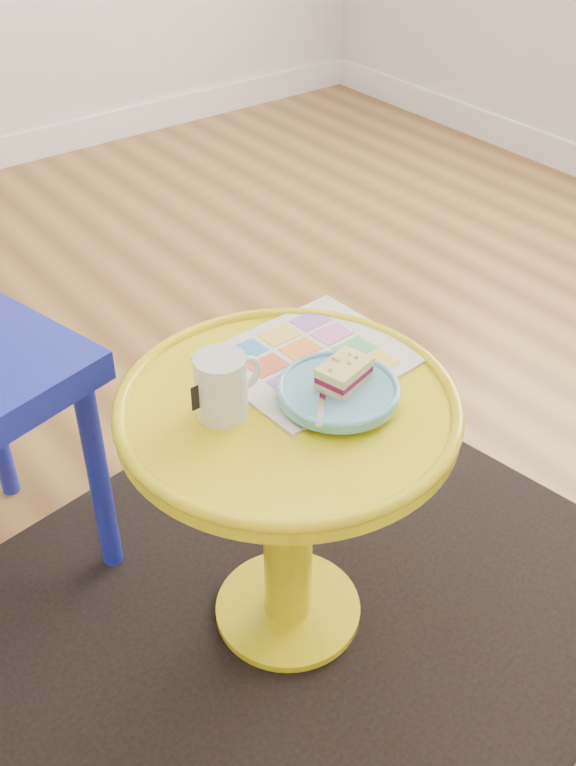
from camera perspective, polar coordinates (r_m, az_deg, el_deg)
floor at (r=2.01m, az=-3.55°, el=-5.14°), size 4.00×4.00×0.00m
rug at (r=1.70m, az=0.00°, el=-15.05°), size 1.45×1.28×0.01m
side_table at (r=1.43m, az=0.00°, el=-5.95°), size 0.54×0.54×0.52m
newspaper at (r=1.43m, az=1.59°, el=1.68°), size 0.32×0.28×0.01m
mug at (r=1.29m, az=-4.40°, el=-0.08°), size 0.11×0.08×0.10m
plate at (r=1.33m, az=3.37°, el=-0.58°), size 0.19×0.19×0.02m
cake_slice at (r=1.33m, az=3.77°, el=0.67°), size 0.10×0.08×0.04m
fork at (r=1.31m, az=2.36°, el=-0.73°), size 0.11×0.11×0.00m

